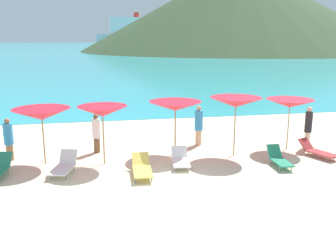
# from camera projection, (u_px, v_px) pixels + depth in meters

# --- Properties ---
(ground_plane) EXTENTS (50.00, 100.00, 0.30)m
(ground_plane) POSITION_uv_depth(u_px,v_px,m) (126.00, 123.00, 21.44)
(ground_plane) COLOR beige
(ocean_water) EXTENTS (650.00, 440.00, 0.02)m
(ocean_water) POSITION_uv_depth(u_px,v_px,m) (97.00, 46.00, 231.83)
(ocean_water) COLOR #2DADBC
(ocean_water) RESTS_ON ground_plane
(headland_hill) EXTENTS (117.42, 117.42, 31.70)m
(headland_hill) POSITION_uv_depth(u_px,v_px,m) (238.00, 8.00, 139.35)
(headland_hill) COLOR #384C2D
(headland_hill) RESTS_ON ground_plane
(umbrella_1) EXTENTS (2.33, 2.33, 2.13)m
(umbrella_1) POSITION_uv_depth(u_px,v_px,m) (42.00, 114.00, 13.67)
(umbrella_1) COLOR #9E7F59
(umbrella_1) RESTS_ON ground_plane
(umbrella_2) EXTENTS (2.02, 2.02, 2.22)m
(umbrella_2) POSITION_uv_depth(u_px,v_px,m) (102.00, 111.00, 13.64)
(umbrella_2) COLOR #9E7F59
(umbrella_2) RESTS_ON ground_plane
(umbrella_3) EXTENTS (2.24, 2.24, 2.18)m
(umbrella_3) POSITION_uv_depth(u_px,v_px,m) (175.00, 106.00, 14.89)
(umbrella_3) COLOR #9E7F59
(umbrella_3) RESTS_ON ground_plane
(umbrella_4) EXTENTS (2.23, 2.23, 2.38)m
(umbrella_4) POSITION_uv_depth(u_px,v_px,m) (236.00, 102.00, 14.62)
(umbrella_4) COLOR #9E7F59
(umbrella_4) RESTS_ON ground_plane
(umbrella_5) EXTENTS (2.16, 2.16, 2.15)m
(umbrella_5) POSITION_uv_depth(u_px,v_px,m) (290.00, 103.00, 15.55)
(umbrella_5) COLOR #9E7F59
(umbrella_5) RESTS_ON ground_plane
(lounge_chair_0) EXTENTS (0.58, 1.44, 0.65)m
(lounge_chair_0) POSITION_uv_depth(u_px,v_px,m) (279.00, 159.00, 13.82)
(lounge_chair_0) COLOR #268C66
(lounge_chair_0) RESTS_ON ground_plane
(lounge_chair_1) EXTENTS (0.77, 1.42, 0.60)m
(lounge_chair_1) POSITION_uv_depth(u_px,v_px,m) (180.00, 160.00, 13.81)
(lounge_chair_1) COLOR white
(lounge_chair_1) RESTS_ON ground_plane
(lounge_chair_2) EXTENTS (0.69, 1.74, 0.59)m
(lounge_chair_2) POSITION_uv_depth(u_px,v_px,m) (142.00, 168.00, 12.85)
(lounge_chair_2) COLOR #D8BF4C
(lounge_chair_2) RESTS_ON ground_plane
(lounge_chair_3) EXTENTS (0.98, 1.55, 0.71)m
(lounge_chair_3) POSITION_uv_depth(u_px,v_px,m) (64.00, 166.00, 13.00)
(lounge_chair_3) COLOR white
(lounge_chair_3) RESTS_ON ground_plane
(lounge_chair_4) EXTENTS (1.09, 1.69, 0.60)m
(lounge_chair_4) POSITION_uv_depth(u_px,v_px,m) (317.00, 150.00, 14.91)
(lounge_chair_4) COLOR #A53333
(lounge_chair_4) RESTS_ON ground_plane
(beachgoer_0) EXTENTS (0.34, 0.34, 1.62)m
(beachgoer_0) POSITION_uv_depth(u_px,v_px,m) (96.00, 132.00, 15.31)
(beachgoer_0) COLOR brown
(beachgoer_0) RESTS_ON ground_plane
(beachgoer_1) EXTENTS (0.36, 0.36, 1.66)m
(beachgoer_1) POSITION_uv_depth(u_px,v_px,m) (9.00, 138.00, 14.32)
(beachgoer_1) COLOR #A3704C
(beachgoer_1) RESTS_ON ground_plane
(beachgoer_2) EXTENTS (0.36, 0.36, 1.76)m
(beachgoer_2) POSITION_uv_depth(u_px,v_px,m) (199.00, 125.00, 16.40)
(beachgoer_2) COLOR #DBAA84
(beachgoer_2) RESTS_ON ground_plane
(beachgoer_3) EXTENTS (0.31, 0.31, 1.79)m
(beachgoer_3) POSITION_uv_depth(u_px,v_px,m) (308.00, 126.00, 15.99)
(beachgoer_3) COLOR beige
(beachgoer_3) RESTS_ON ground_plane
(cruise_ship) EXTENTS (67.51, 13.95, 20.40)m
(cruise_ship) POSITION_uv_depth(u_px,v_px,m) (150.00, 34.00, 236.02)
(cruise_ship) COLOR silver
(cruise_ship) RESTS_ON ocean_water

